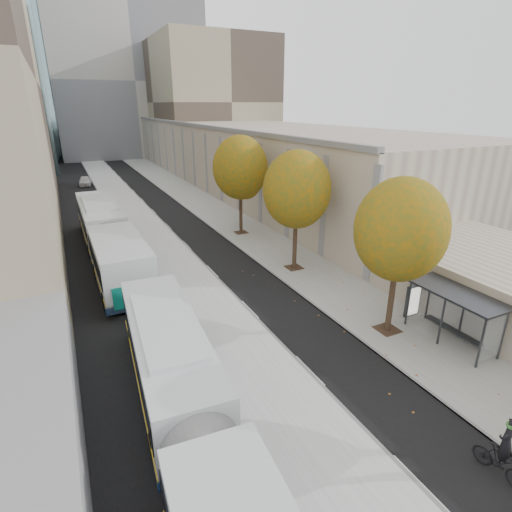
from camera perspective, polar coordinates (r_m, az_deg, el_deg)
bus_platform at (r=36.74m, az=-15.47°, el=3.42°), size 4.25×150.00×0.15m
sidewalk at (r=38.86m, az=-3.83°, el=5.02°), size 4.75×150.00×0.08m
building_tan at (r=68.87m, az=-4.33°, el=15.25°), size 18.00×92.00×8.00m
building_far_block at (r=97.10m, az=-17.87°, el=22.48°), size 30.00×18.00×30.00m
bus_shelter at (r=20.61m, az=27.02°, el=-5.62°), size 1.90×4.40×2.53m
tree_c at (r=19.24m, az=19.94°, el=3.50°), size 4.20×4.20×7.28m
tree_d at (r=26.03m, az=5.85°, el=9.39°), size 4.40×4.40×7.60m
tree_e at (r=33.87m, az=-2.27°, el=12.48°), size 4.60×4.60×7.92m
bus_near at (r=13.21m, az=-9.16°, el=-22.52°), size 3.58×17.16×2.84m
bus_far at (r=30.66m, az=-20.42°, el=2.76°), size 2.97×19.33×3.22m
cyclist at (r=15.17m, az=31.75°, el=-23.03°), size 0.65×1.71×2.15m
distant_car at (r=61.25m, az=-23.24°, el=9.81°), size 1.94×3.97×1.30m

